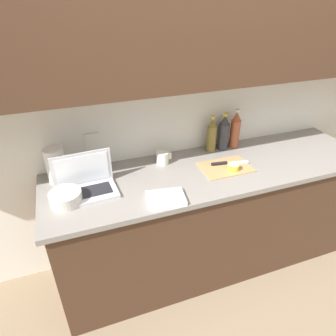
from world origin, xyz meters
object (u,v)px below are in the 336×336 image
object	(u,v)px
cutting_board	(226,167)
knife	(224,163)
laptop	(86,183)
lemon_half_cut	(233,167)
bottle_water_clear	(212,135)
bottle_oil_tall	(224,133)
paper_towel_roll	(56,165)
bowl_white	(66,198)
measuring_cup	(163,158)
bottle_green_soda	(235,130)

from	to	relation	value
cutting_board	knife	distance (m)	0.04
laptop	lemon_half_cut	size ratio (longest dim) A/B	4.72
cutting_board	bottle_water_clear	world-z (taller)	bottle_water_clear
bottle_oil_tall	cutting_board	bearing A→B (deg)	-113.81
bottle_water_clear	paper_towel_roll	distance (m)	1.10
lemon_half_cut	bowl_white	size ratio (longest dim) A/B	0.42
paper_towel_roll	bottle_water_clear	bearing A→B (deg)	1.92
laptop	paper_towel_roll	bearing A→B (deg)	126.71
bottle_oil_tall	paper_towel_roll	world-z (taller)	bottle_oil_tall
laptop	measuring_cup	world-z (taller)	laptop
knife	measuring_cup	size ratio (longest dim) A/B	2.54
bottle_oil_tall	measuring_cup	distance (m)	0.51
bottle_green_soda	bowl_white	size ratio (longest dim) A/B	1.65
lemon_half_cut	bottle_oil_tall	world-z (taller)	bottle_oil_tall
bottle_oil_tall	paper_towel_roll	bearing A→B (deg)	-178.24
bottle_oil_tall	bowl_white	xyz separation A→B (m)	(-1.16, -0.30, -0.09)
cutting_board	bottle_water_clear	bearing A→B (deg)	86.32
cutting_board	bottle_oil_tall	distance (m)	0.31
bottle_green_soda	paper_towel_roll	world-z (taller)	bottle_green_soda
bottle_green_soda	measuring_cup	world-z (taller)	bottle_green_soda
bottle_green_soda	cutting_board	bearing A→B (deg)	-129.02
cutting_board	laptop	bearing A→B (deg)	177.26
bottle_oil_tall	bottle_water_clear	distance (m)	0.10
laptop	bottle_green_soda	distance (m)	1.16
cutting_board	bottle_water_clear	size ratio (longest dim) A/B	1.23
measuring_cup	paper_towel_roll	distance (m)	0.70
laptop	bottle_oil_tall	world-z (taller)	bottle_oil_tall
bottle_water_clear	knife	bearing A→B (deg)	-93.36
cutting_board	lemon_half_cut	distance (m)	0.06
knife	bottle_oil_tall	distance (m)	0.28
laptop	cutting_board	world-z (taller)	laptop
bottle_water_clear	bowl_white	xyz separation A→B (m)	(-1.07, -0.30, -0.09)
lemon_half_cut	bowl_white	distance (m)	1.08
paper_towel_roll	cutting_board	bearing A→B (deg)	-11.87
cutting_board	bottle_oil_tall	bearing A→B (deg)	66.19
measuring_cup	paper_towel_roll	world-z (taller)	paper_towel_roll
knife	measuring_cup	bearing A→B (deg)	164.07
bottle_green_soda	lemon_half_cut	bearing A→B (deg)	-120.56
bottle_water_clear	cutting_board	bearing A→B (deg)	-93.68
laptop	bottle_green_soda	world-z (taller)	bottle_green_soda
paper_towel_roll	bowl_white	bearing A→B (deg)	-83.38
lemon_half_cut	bowl_white	world-z (taller)	bowl_white
laptop	bowl_white	world-z (taller)	laptop
laptop	paper_towel_roll	world-z (taller)	laptop
bottle_water_clear	bottle_oil_tall	bearing A→B (deg)	0.00
cutting_board	lemon_half_cut	bearing A→B (deg)	-60.85
lemon_half_cut	paper_towel_roll	xyz separation A→B (m)	(-1.11, 0.28, 0.08)
cutting_board	bottle_oil_tall	world-z (taller)	bottle_oil_tall
cutting_board	measuring_cup	bearing A→B (deg)	151.62
lemon_half_cut	paper_towel_roll	bearing A→B (deg)	165.94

